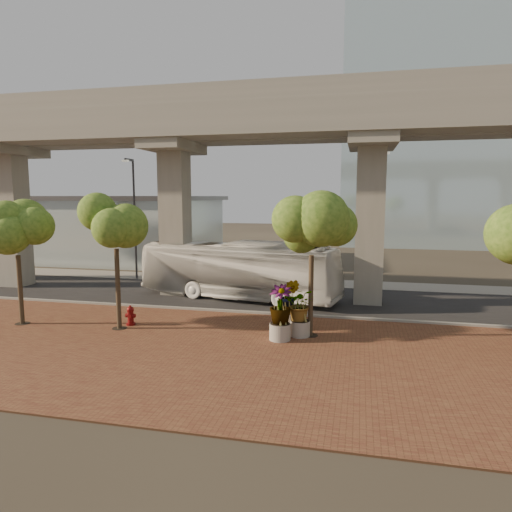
# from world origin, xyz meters

# --- Properties ---
(ground) EXTENTS (160.00, 160.00, 0.00)m
(ground) POSITION_xyz_m (0.00, 0.00, 0.00)
(ground) COLOR #322C24
(ground) RESTS_ON ground
(brick_plaza) EXTENTS (70.00, 13.00, 0.06)m
(brick_plaza) POSITION_xyz_m (0.00, -8.00, 0.03)
(brick_plaza) COLOR brown
(brick_plaza) RESTS_ON ground
(asphalt_road) EXTENTS (90.00, 8.00, 0.04)m
(asphalt_road) POSITION_xyz_m (0.00, 2.00, 0.02)
(asphalt_road) COLOR black
(asphalt_road) RESTS_ON ground
(curb_strip) EXTENTS (70.00, 0.25, 0.16)m
(curb_strip) POSITION_xyz_m (0.00, -2.00, 0.08)
(curb_strip) COLOR gray
(curb_strip) RESTS_ON ground
(far_sidewalk) EXTENTS (90.00, 3.00, 0.06)m
(far_sidewalk) POSITION_xyz_m (0.00, 7.50, 0.03)
(far_sidewalk) COLOR gray
(far_sidewalk) RESTS_ON ground
(transit_viaduct) EXTENTS (72.00, 5.60, 12.40)m
(transit_viaduct) POSITION_xyz_m (0.00, 2.00, 7.29)
(transit_viaduct) COLOR gray
(transit_viaduct) RESTS_ON ground
(station_pavilion) EXTENTS (23.00, 13.00, 6.30)m
(station_pavilion) POSITION_xyz_m (-20.00, 16.00, 3.22)
(station_pavilion) COLOR silver
(station_pavilion) RESTS_ON ground
(transit_bus) EXTENTS (12.88, 5.44, 3.50)m
(transit_bus) POSITION_xyz_m (-1.74, 1.50, 1.75)
(transit_bus) COLOR silver
(transit_bus) RESTS_ON ground
(fire_hydrant) EXTENTS (0.48, 0.43, 0.97)m
(fire_hydrant) POSITION_xyz_m (-5.27, -5.50, 0.52)
(fire_hydrant) COLOR #650B0C
(fire_hydrant) RESTS_ON ground
(planter_front) EXTENTS (1.98, 1.98, 2.18)m
(planter_front) POSITION_xyz_m (2.98, -5.43, 1.38)
(planter_front) COLOR #A49F94
(planter_front) RESTS_ON ground
(planter_right) EXTENTS (2.26, 2.26, 2.42)m
(planter_right) POSITION_xyz_m (2.20, -6.19, 1.52)
(planter_right) COLOR #9E978F
(planter_right) RESTS_ON ground
(planter_left) EXTENTS (2.14, 2.14, 2.35)m
(planter_left) POSITION_xyz_m (2.33, -4.30, 1.49)
(planter_left) COLOR #9E998E
(planter_left) RESTS_ON ground
(street_tree_far_west) EXTENTS (3.83, 3.83, 6.25)m
(street_tree_far_west) POSITION_xyz_m (-10.56, -6.49, 4.55)
(street_tree_far_west) COLOR #463728
(street_tree_far_west) RESTS_ON ground
(street_tree_near_west) EXTENTS (3.40, 3.40, 6.34)m
(street_tree_near_west) POSITION_xyz_m (-5.50, -6.16, 4.83)
(street_tree_near_west) COLOR #463728
(street_tree_near_west) RESTS_ON ground
(street_tree_near_east) EXTENTS (3.62, 3.62, 6.35)m
(street_tree_near_east) POSITION_xyz_m (3.42, -5.28, 4.73)
(street_tree_near_east) COLOR #463728
(street_tree_near_east) RESTS_ON ground
(streetlamp_west) EXTENTS (0.44, 1.29, 8.94)m
(streetlamp_west) POSITION_xyz_m (-11.03, 6.09, 5.21)
(streetlamp_west) COLOR #323237
(streetlamp_west) RESTS_ON ground
(streetlamp_east) EXTENTS (0.45, 1.33, 9.15)m
(streetlamp_east) POSITION_xyz_m (6.95, 6.55, 5.34)
(streetlamp_east) COLOR #2A2B2F
(streetlamp_east) RESTS_ON ground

